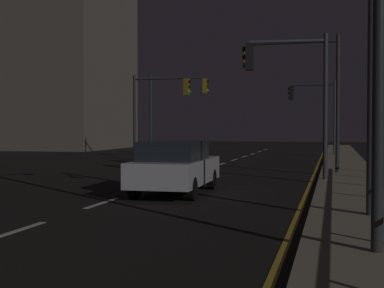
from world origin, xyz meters
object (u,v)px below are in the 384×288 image
traffic_light_far_left (289,78)px  traffic_light_near_left (176,99)px  traffic_light_mid_right (159,100)px  traffic_light_far_right (296,77)px  traffic_light_far_center (314,103)px  building_distant (2,21)px  car (175,166)px

traffic_light_far_left → traffic_light_near_left: (-8.58, 15.50, 0.14)m
traffic_light_mid_right → traffic_light_near_left: size_ratio=0.93×
traffic_light_far_right → traffic_light_far_center: bearing=89.2°
traffic_light_mid_right → building_distant: 27.64m
traffic_light_near_left → traffic_light_far_right: (8.60, -12.12, 0.22)m
traffic_light_mid_right → traffic_light_near_left: 4.00m
traffic_light_far_center → building_distant: (-29.48, 8.95, 8.54)m
traffic_light_mid_right → building_distant: bearing=142.2°
traffic_light_far_left → building_distant: bearing=136.7°
traffic_light_far_right → traffic_light_mid_right: bearing=136.3°
building_distant → traffic_light_mid_right: bearing=-37.8°
traffic_light_far_center → car: bearing=-98.0°
traffic_light_far_center → traffic_light_far_left: 18.66m
traffic_light_far_center → traffic_light_far_left: size_ratio=0.97×
traffic_light_far_center → traffic_light_near_left: size_ratio=0.91×
traffic_light_far_center → traffic_light_far_left: traffic_light_far_left is taller
traffic_light_mid_right → traffic_light_far_center: bearing=39.4°
car → traffic_light_far_left: 5.94m
traffic_light_mid_right → building_distant: (-20.78, 16.09, 8.55)m
traffic_light_mid_right → traffic_light_near_left: bearing=91.5°
traffic_light_far_center → traffic_light_far_right: size_ratio=0.89×
traffic_light_far_left → traffic_light_far_right: 3.40m
traffic_light_near_left → building_distant: (-20.67, 12.10, 8.30)m
traffic_light_near_left → building_distant: bearing=149.7°
traffic_light_mid_right → building_distant: size_ratio=0.21×
car → traffic_light_far_right: traffic_light_far_right is taller
traffic_light_far_right → building_distant: size_ratio=0.23×
car → traffic_light_far_center: traffic_light_far_center is taller
car → traffic_light_far_left: traffic_light_far_left is taller
building_distant → car: bearing=-50.5°
car → traffic_light_near_left: bearing=105.8°
traffic_light_far_left → traffic_light_near_left: size_ratio=0.94×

